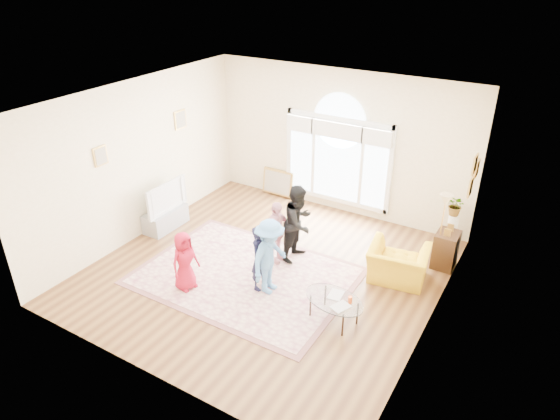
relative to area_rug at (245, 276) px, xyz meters
The scene contains 18 objects.
ground 0.42m from the area_rug, 54.25° to the left, with size 6.00×6.00×0.00m, color #55341C.
room_shell 3.55m from the area_rug, 85.38° to the left, with size 6.00×6.00×6.00m.
area_rug is the anchor object (origin of this frame).
rug_border 0.00m from the area_rug, 56.31° to the right, with size 3.80×2.80×0.01m, color #8A5655.
tv_console 2.59m from the area_rug, 165.56° to the left, with size 0.45×1.00×0.42m, color #989CA1.
television 2.68m from the area_rug, 165.52° to the left, with size 0.17×1.13×0.65m.
coffee_table 1.98m from the area_rug, ahead, with size 1.16×0.89×0.54m.
armchair 2.77m from the area_rug, 28.78° to the left, with size 1.02×0.89×0.66m, color yellow.
side_cabinet 3.77m from the area_rug, 36.33° to the left, with size 0.40×0.50×0.70m, color black.
floor_lamp 3.81m from the area_rug, 36.05° to the left, with size 0.26×0.26×1.51m.
plant_pedestal 4.22m from the area_rug, 45.49° to the left, with size 0.20×0.20×0.70m, color white.
potted_plant 4.30m from the area_rug, 45.49° to the left, with size 0.38×0.33×0.42m, color #33722D.
leaning_picture 3.48m from the area_rug, 111.09° to the left, with size 0.80×0.05×0.62m, color tan.
child_red 1.20m from the area_rug, 129.70° to the right, with size 0.53×0.35×1.09m, color #B0132E.
child_navy 0.76m from the area_rug, 18.28° to the right, with size 0.44×0.29×1.20m, color #151633.
child_black 1.40m from the area_rug, 63.26° to the left, with size 0.73×0.57×1.51m, color black.
child_pink 0.99m from the area_rug, 72.80° to the left, with size 0.72×0.30×1.24m, color pink.
child_blue 0.96m from the area_rug, 13.29° to the right, with size 0.90×0.51×1.39m, color #5592D7.
Camera 1 is at (4.18, -6.52, 5.30)m, focal length 32.00 mm.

